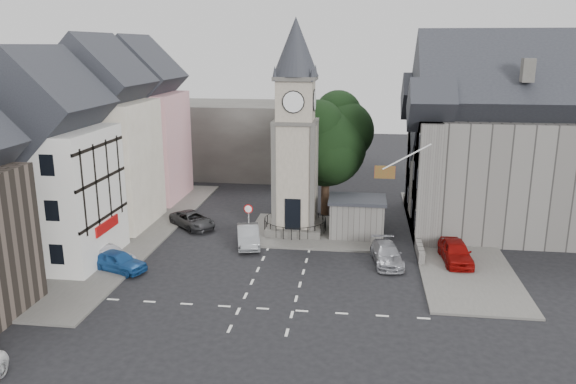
# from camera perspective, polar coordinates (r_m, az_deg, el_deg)

# --- Properties ---
(ground) EXTENTS (120.00, 120.00, 0.00)m
(ground) POSITION_cam_1_polar(r_m,az_deg,el_deg) (36.93, -0.77, -8.01)
(ground) COLOR black
(ground) RESTS_ON ground
(pavement_west) EXTENTS (6.00, 30.00, 0.14)m
(pavement_west) POSITION_cam_1_polar(r_m,az_deg,el_deg) (45.63, -15.40, -3.96)
(pavement_west) COLOR #595651
(pavement_west) RESTS_ON ground
(pavement_east) EXTENTS (6.00, 26.00, 0.14)m
(pavement_east) POSITION_cam_1_polar(r_m,az_deg,el_deg) (44.60, 16.27, -4.46)
(pavement_east) COLOR #595651
(pavement_east) RESTS_ON ground
(central_island) EXTENTS (10.00, 8.00, 0.16)m
(central_island) POSITION_cam_1_polar(r_m,az_deg,el_deg) (44.18, 2.67, -4.03)
(central_island) COLOR #595651
(central_island) RESTS_ON ground
(road_markings) EXTENTS (20.00, 8.00, 0.01)m
(road_markings) POSITION_cam_1_polar(r_m,az_deg,el_deg) (31.98, -2.22, -11.77)
(road_markings) COLOR silver
(road_markings) RESTS_ON ground
(clock_tower) EXTENTS (4.86, 4.86, 16.25)m
(clock_tower) POSITION_cam_1_polar(r_m,az_deg,el_deg) (42.43, 0.76, 6.38)
(clock_tower) COLOR #4C4944
(clock_tower) RESTS_ON ground
(stone_shelter) EXTENTS (4.30, 3.30, 3.08)m
(stone_shelter) POSITION_cam_1_polar(r_m,az_deg,el_deg) (43.11, 7.01, -2.56)
(stone_shelter) COLOR #625F5A
(stone_shelter) RESTS_ON ground
(town_tree) EXTENTS (7.20, 7.20, 10.80)m
(town_tree) POSITION_cam_1_polar(r_m,az_deg,el_deg) (47.36, 3.90, 5.82)
(town_tree) COLOR black
(town_tree) RESTS_ON ground
(warning_sign_post) EXTENTS (0.70, 0.19, 2.85)m
(warning_sign_post) POSITION_cam_1_polar(r_m,az_deg,el_deg) (41.81, -4.04, -2.35)
(warning_sign_post) COLOR black
(warning_sign_post) RESTS_ON ground
(terrace_pink) EXTENTS (8.10, 7.60, 12.80)m
(terrace_pink) POSITION_cam_1_polar(r_m,az_deg,el_deg) (54.29, -14.75, 6.09)
(terrace_pink) COLOR pink
(terrace_pink) RESTS_ON ground
(terrace_cream) EXTENTS (8.10, 7.60, 12.80)m
(terrace_cream) POSITION_cam_1_polar(r_m,az_deg,el_deg) (47.08, -18.38, 4.57)
(terrace_cream) COLOR beige
(terrace_cream) RESTS_ON ground
(terrace_tudor) EXTENTS (8.10, 7.60, 12.00)m
(terrace_tudor) POSITION_cam_1_polar(r_m,az_deg,el_deg) (40.25, -23.21, 1.93)
(terrace_tudor) COLOR silver
(terrace_tudor) RESTS_ON ground
(backdrop_west) EXTENTS (20.00, 10.00, 8.00)m
(backdrop_west) POSITION_cam_1_polar(r_m,az_deg,el_deg) (64.81, -7.75, 5.46)
(backdrop_west) COLOR #4C4944
(backdrop_west) RESTS_ON ground
(east_building) EXTENTS (14.40, 11.40, 12.60)m
(east_building) POSITION_cam_1_polar(r_m,az_deg,el_deg) (46.63, 20.66, 3.88)
(east_building) COLOR #625F5A
(east_building) RESTS_ON ground
(east_boundary_wall) EXTENTS (0.40, 16.00, 0.90)m
(east_boundary_wall) POSITION_cam_1_polar(r_m,az_deg,el_deg) (46.02, 12.50, -3.12)
(east_boundary_wall) COLOR #625F5A
(east_boundary_wall) RESTS_ON ground
(flagpole) EXTENTS (3.68, 0.10, 2.74)m
(flagpole) POSITION_cam_1_polar(r_m,az_deg,el_deg) (38.51, 11.96, 3.52)
(flagpole) COLOR white
(flagpole) RESTS_ON ground
(car_west_blue) EXTENTS (4.33, 2.89, 1.37)m
(car_west_blue) POSITION_cam_1_polar(r_m,az_deg,el_deg) (38.30, -16.89, -6.72)
(car_west_blue) COLOR #1A4B90
(car_west_blue) RESTS_ON ground
(car_west_silver) EXTENTS (4.28, 2.67, 1.33)m
(car_west_silver) POSITION_cam_1_polar(r_m,az_deg,el_deg) (39.31, -17.85, -6.27)
(car_west_silver) COLOR #A0A1A7
(car_west_silver) RESTS_ON ground
(car_west_grey) EXTENTS (4.77, 4.64, 1.27)m
(car_west_grey) POSITION_cam_1_polar(r_m,az_deg,el_deg) (45.84, -9.69, -2.80)
(car_west_grey) COLOR #28282A
(car_west_grey) RESTS_ON ground
(car_island_silver) EXTENTS (2.56, 4.68, 1.46)m
(car_island_silver) POSITION_cam_1_polar(r_m,az_deg,el_deg) (41.31, -4.07, -4.45)
(car_island_silver) COLOR gray
(car_island_silver) RESTS_ON ground
(car_island_east) EXTENTS (2.38, 4.69, 1.31)m
(car_island_east) POSITION_cam_1_polar(r_m,az_deg,el_deg) (38.49, 10.00, -6.23)
(car_island_east) COLOR #9899A0
(car_island_east) RESTS_ON ground
(car_east_red) EXTENTS (2.09, 4.62, 1.54)m
(car_east_red) POSITION_cam_1_polar(r_m,az_deg,el_deg) (39.64, 16.66, -5.84)
(car_east_red) COLOR #8E0A07
(car_east_red) RESTS_ON ground
(pedestrian) EXTENTS (0.72, 0.68, 1.66)m
(pedestrian) POSITION_cam_1_polar(r_m,az_deg,el_deg) (44.57, 14.85, -3.34)
(pedestrian) COLOR #BCAE9B
(pedestrian) RESTS_ON ground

